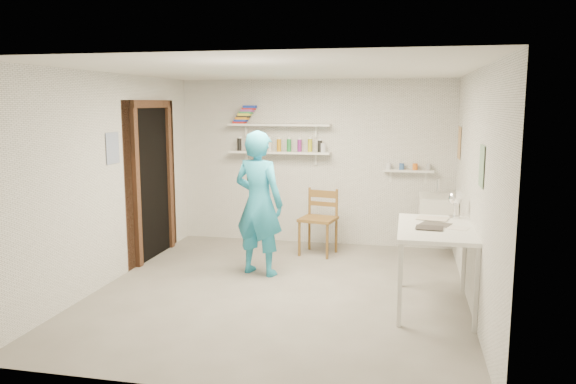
% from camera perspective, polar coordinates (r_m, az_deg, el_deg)
% --- Properties ---
extents(floor, '(4.00, 4.50, 0.02)m').
position_cam_1_polar(floor, '(6.33, -0.77, -10.09)').
color(floor, slate).
rests_on(floor, ground).
extents(ceiling, '(4.00, 4.50, 0.02)m').
position_cam_1_polar(ceiling, '(5.99, -0.82, 12.36)').
color(ceiling, silver).
rests_on(ceiling, wall_back).
extents(wall_back, '(4.00, 0.02, 2.40)m').
position_cam_1_polar(wall_back, '(8.24, 2.70, 3.02)').
color(wall_back, silver).
rests_on(wall_back, ground).
extents(wall_front, '(4.00, 0.02, 2.40)m').
position_cam_1_polar(wall_front, '(3.91, -8.18, -3.83)').
color(wall_front, silver).
rests_on(wall_front, ground).
extents(wall_left, '(0.02, 4.50, 2.40)m').
position_cam_1_polar(wall_left, '(6.77, -17.62, 1.29)').
color(wall_left, silver).
rests_on(wall_left, ground).
extents(wall_right, '(0.02, 4.50, 2.40)m').
position_cam_1_polar(wall_right, '(5.93, 18.50, 0.20)').
color(wall_right, silver).
rests_on(wall_right, ground).
extents(doorway_recess, '(0.02, 0.90, 2.00)m').
position_cam_1_polar(doorway_recess, '(7.71, -13.58, 0.86)').
color(doorway_recess, black).
rests_on(doorway_recess, wall_left).
extents(corridor_box, '(1.40, 1.50, 2.10)m').
position_cam_1_polar(corridor_box, '(8.04, -18.17, 1.34)').
color(corridor_box, brown).
rests_on(corridor_box, ground).
extents(door_lintel, '(0.06, 1.05, 0.10)m').
position_cam_1_polar(door_lintel, '(7.63, -13.74, 8.69)').
color(door_lintel, brown).
rests_on(door_lintel, wall_left).
extents(door_jamb_near, '(0.06, 0.10, 2.00)m').
position_cam_1_polar(door_jamb_near, '(7.26, -15.13, 0.30)').
color(door_jamb_near, brown).
rests_on(door_jamb_near, ground).
extents(door_jamb_far, '(0.06, 0.10, 2.00)m').
position_cam_1_polar(door_jamb_far, '(8.15, -11.95, 1.35)').
color(door_jamb_far, brown).
rests_on(door_jamb_far, ground).
extents(shelf_lower, '(1.50, 0.22, 0.03)m').
position_cam_1_polar(shelf_lower, '(8.20, -0.90, 4.05)').
color(shelf_lower, white).
rests_on(shelf_lower, wall_back).
extents(shelf_upper, '(1.50, 0.22, 0.03)m').
position_cam_1_polar(shelf_upper, '(8.17, -0.91, 6.84)').
color(shelf_upper, white).
rests_on(shelf_upper, wall_back).
extents(ledge_shelf, '(0.70, 0.14, 0.03)m').
position_cam_1_polar(ledge_shelf, '(8.05, 12.11, 2.11)').
color(ledge_shelf, white).
rests_on(ledge_shelf, wall_back).
extents(poster_left, '(0.01, 0.28, 0.36)m').
position_cam_1_polar(poster_left, '(6.77, -17.39, 4.28)').
color(poster_left, '#334C7F').
rests_on(poster_left, wall_left).
extents(poster_right_a, '(0.01, 0.34, 0.42)m').
position_cam_1_polar(poster_right_a, '(7.68, 17.00, 4.81)').
color(poster_right_a, '#995933').
rests_on(poster_right_a, wall_right).
extents(poster_right_b, '(0.01, 0.30, 0.38)m').
position_cam_1_polar(poster_right_b, '(5.35, 19.07, 2.50)').
color(poster_right_b, '#3F724C').
rests_on(poster_right_b, wall_right).
extents(belfast_sink, '(0.48, 0.60, 0.30)m').
position_cam_1_polar(belfast_sink, '(7.66, 15.00, -1.52)').
color(belfast_sink, white).
rests_on(belfast_sink, wall_right).
extents(man, '(0.73, 0.58, 1.75)m').
position_cam_1_polar(man, '(6.74, -2.99, -1.15)').
color(man, '#2595BA').
rests_on(man, ground).
extents(wall_clock, '(0.31, 0.12, 0.31)m').
position_cam_1_polar(wall_clock, '(6.91, -3.05, 1.54)').
color(wall_clock, '#F2E9A5').
rests_on(wall_clock, man).
extents(wooden_chair, '(0.54, 0.52, 0.99)m').
position_cam_1_polar(wooden_chair, '(7.68, 3.08, -2.77)').
color(wooden_chair, brown).
rests_on(wooden_chair, ground).
extents(work_table, '(0.75, 1.26, 0.84)m').
position_cam_1_polar(work_table, '(5.91, 14.70, -7.41)').
color(work_table, white).
rests_on(work_table, ground).
extents(desk_lamp, '(0.16, 0.16, 0.16)m').
position_cam_1_polar(desk_lamp, '(6.28, 16.62, -0.56)').
color(desk_lamp, white).
rests_on(desk_lamp, work_table).
extents(spray_cans, '(1.31, 0.06, 0.17)m').
position_cam_1_polar(spray_cans, '(8.19, -0.90, 4.75)').
color(spray_cans, black).
rests_on(spray_cans, shelf_lower).
extents(book_stack, '(0.34, 0.14, 0.25)m').
position_cam_1_polar(book_stack, '(8.30, -4.44, 7.83)').
color(book_stack, red).
rests_on(book_stack, shelf_upper).
extents(ledge_pots, '(0.48, 0.07, 0.09)m').
position_cam_1_polar(ledge_pots, '(8.05, 12.13, 2.54)').
color(ledge_pots, silver).
rests_on(ledge_pots, ledge_shelf).
extents(papers, '(0.30, 0.22, 0.02)m').
position_cam_1_polar(papers, '(5.81, 14.86, -3.36)').
color(papers, silver).
rests_on(papers, work_table).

